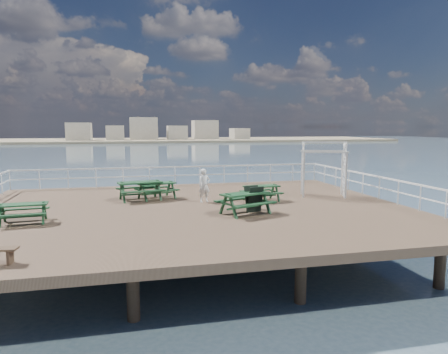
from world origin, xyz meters
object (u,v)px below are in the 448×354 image
picnic_table_c (261,190)px  picnic_table_e (245,199)px  picnic_table_b (157,187)px  picnic_table_a (140,187)px  picnic_table_d (23,209)px  person (204,185)px  trellis_arbor (323,172)px

picnic_table_c → picnic_table_e: (-1.48, -2.48, 0.09)m
picnic_table_b → picnic_table_c: size_ratio=1.19×
picnic_table_a → picnic_table_e: (3.93, -3.99, -0.01)m
picnic_table_d → picnic_table_a: bearing=36.9°
picnic_table_b → picnic_table_c: bearing=-40.2°
picnic_table_c → person: (-2.61, 0.28, 0.24)m
picnic_table_b → picnic_table_d: size_ratio=1.23×
picnic_table_b → trellis_arbor: bearing=-28.4°
picnic_table_c → person: person is taller
picnic_table_b → picnic_table_c: (4.64, -1.67, -0.03)m
picnic_table_d → trellis_arbor: bearing=7.0°
picnic_table_e → trellis_arbor: 5.73m
picnic_table_d → person: 7.36m
trellis_arbor → picnic_table_b: bearing=-168.0°
picnic_table_b → trellis_arbor: size_ratio=0.80×
picnic_table_a → trellis_arbor: trellis_arbor is taller
picnic_table_b → picnic_table_d: bearing=-162.2°
picnic_table_a → picnic_table_d: size_ratio=1.31×
picnic_table_c → picnic_table_d: size_ratio=1.04×
picnic_table_c → picnic_table_b: bearing=153.3°
picnic_table_a → picnic_table_d: 5.53m
picnic_table_c → picnic_table_a: bearing=157.6°
picnic_table_d → trellis_arbor: size_ratio=0.65×
picnic_table_b → picnic_table_c: 4.93m
picnic_table_b → picnic_table_e: size_ratio=0.90×
picnic_table_a → picnic_table_e: picnic_table_a is taller
picnic_table_b → person: size_ratio=1.41×
picnic_table_b → trellis_arbor: (7.99, -1.13, 0.64)m
picnic_table_e → trellis_arbor: bearing=11.0°
picnic_table_d → picnic_table_e: (8.05, -0.30, 0.10)m
picnic_table_c → picnic_table_d: bearing=-174.0°
trellis_arbor → person: (-5.96, -0.26, -0.43)m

